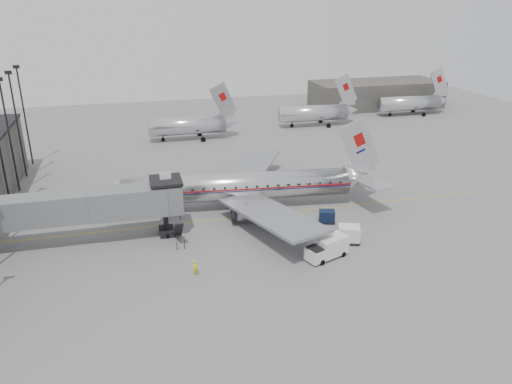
# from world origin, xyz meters

# --- Properties ---
(ground) EXTENTS (160.00, 160.00, 0.00)m
(ground) POSITION_xyz_m (0.00, 0.00, 0.00)
(ground) COLOR slate
(ground) RESTS_ON ground
(hangar) EXTENTS (30.00, 12.00, 6.00)m
(hangar) POSITION_xyz_m (45.00, 60.00, 3.00)
(hangar) COLOR #3D3B37
(hangar) RESTS_ON ground
(apron_line) EXTENTS (60.00, 0.15, 0.01)m
(apron_line) POSITION_xyz_m (3.00, 6.00, 0.01)
(apron_line) COLOR gold
(apron_line) RESTS_ON ground
(jet_bridge) EXTENTS (21.00, 6.20, 7.10)m
(jet_bridge) POSITION_xyz_m (-16.66, 3.67, 4.18)
(jet_bridge) COLOR slate
(jet_bridge) RESTS_ON ground
(distant_aircraft_near) EXTENTS (16.39, 3.20, 10.26)m
(distant_aircraft_near) POSITION_xyz_m (-1.79, 42.00, 2.73)
(distant_aircraft_near) COLOR silver
(distant_aircraft_near) RESTS_ON ground
(distant_aircraft_mid) EXTENTS (16.39, 3.20, 10.26)m
(distant_aircraft_mid) POSITION_xyz_m (24.21, 46.00, 2.73)
(distant_aircraft_mid) COLOR silver
(distant_aircraft_mid) RESTS_ON ground
(distant_aircraft_far) EXTENTS (16.39, 3.20, 10.26)m
(distant_aircraft_far) POSITION_xyz_m (48.21, 50.00, 2.73)
(distant_aircraft_far) COLOR silver
(distant_aircraft_far) RESTS_ON ground
(airliner) EXTENTS (34.86, 32.15, 11.04)m
(airliner) POSITION_xyz_m (0.69, 8.92, 2.78)
(airliner) COLOR silver
(airliner) RESTS_ON ground
(service_van) EXTENTS (4.89, 3.26, 2.15)m
(service_van) POSITION_xyz_m (5.89, -5.92, 1.13)
(service_van) COLOR silver
(service_van) RESTS_ON ground
(baggage_cart_navy) EXTENTS (2.22, 1.94, 1.47)m
(baggage_cart_navy) POSITION_xyz_m (9.10, 2.00, 0.78)
(baggage_cart_navy) COLOR black
(baggage_cart_navy) RESTS_ON ground
(baggage_cart_white) EXTENTS (2.84, 2.49, 1.87)m
(baggage_cart_white) POSITION_xyz_m (9.42, -3.31, 1.00)
(baggage_cart_white) COLOR silver
(baggage_cart_white) RESTS_ON ground
(ramp_worker) EXTENTS (0.71, 0.65, 1.62)m
(ramp_worker) POSITION_xyz_m (-7.46, -6.00, 0.81)
(ramp_worker) COLOR yellow
(ramp_worker) RESTS_ON ground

